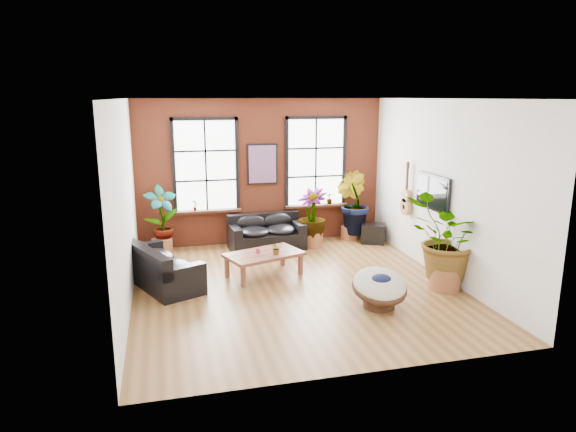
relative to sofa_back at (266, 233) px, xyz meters
name	(u,v)px	position (x,y,z in m)	size (l,w,h in m)	color
room	(294,195)	(0.03, -2.51, 1.38)	(6.04, 6.54, 3.54)	brown
sofa_back	(266,233)	(0.00, 0.00, 0.00)	(1.81, 0.98, 0.80)	black
sofa_left	(159,267)	(-2.49, -1.93, 0.00)	(1.61, 2.21, 0.81)	black
coffee_table	(264,256)	(-0.43, -1.90, 0.06)	(1.69, 1.30, 0.58)	brown
papasan_chair	(379,287)	(1.17, -3.94, 0.00)	(0.99, 1.00, 0.71)	#3B2215
poster	(262,164)	(0.03, 0.53, 1.59)	(0.74, 0.06, 0.98)	black
tv_wall_unit	(425,195)	(2.96, -2.06, 1.18)	(0.13, 1.86, 1.20)	black
media_box	(373,233)	(2.66, -0.18, -0.13)	(0.71, 0.66, 0.47)	black
pot_back_left	(162,246)	(-2.42, 0.18, -0.19)	(0.62, 0.62, 0.35)	brown
pot_back_right	(350,232)	(2.23, 0.28, -0.20)	(0.55, 0.55, 0.33)	brown
pot_right_wall	(445,278)	(2.72, -3.45, -0.15)	(0.72, 0.72, 0.43)	brown
pot_mid	(312,239)	(1.12, -0.11, -0.18)	(0.66, 0.66, 0.37)	brown
floor_plant_back_left	(162,216)	(-2.39, 0.22, 0.50)	(0.75, 0.51, 1.43)	#114111
floor_plant_back_right	(352,203)	(2.27, 0.27, 0.58)	(0.87, 0.70, 1.59)	#114111
floor_plant_right_wall	(447,240)	(2.72, -3.41, 0.59)	(1.44, 1.25, 1.60)	#114111
floor_plant_mid	(312,215)	(1.11, -0.08, 0.41)	(0.71, 0.71, 1.26)	#114111
table_plant	(276,248)	(-0.20, -2.03, 0.24)	(0.23, 0.20, 0.25)	#114111
sill_plant_left	(195,205)	(-1.62, 0.48, 0.67)	(0.14, 0.10, 0.27)	#114111
sill_plant_right	(329,198)	(1.73, 0.48, 0.67)	(0.15, 0.15, 0.27)	#114111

